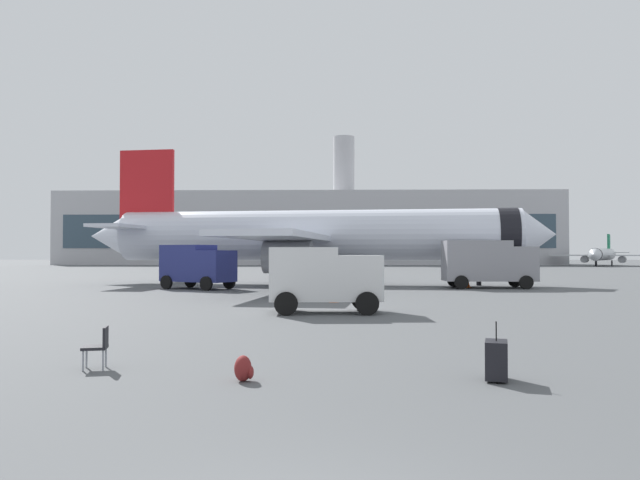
{
  "coord_description": "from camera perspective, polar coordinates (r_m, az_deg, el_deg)",
  "views": [
    {
      "loc": [
        0.24,
        -4.78,
        2.38
      ],
      "look_at": [
        -0.5,
        24.44,
        3.0
      ],
      "focal_mm": 33.88,
      "sensor_mm": 36.0,
      "label": 1
    }
  ],
  "objects": [
    {
      "name": "safety_cone_near",
      "position": [
        29.17,
        1.33,
        -5.16
      ],
      "size": [
        0.44,
        0.44,
        0.76
      ],
      "color": "#F2590C",
      "rests_on": "ground"
    },
    {
      "name": "airplane_taxiing",
      "position": [
        120.17,
        25.15,
        -1.25
      ],
      "size": [
        16.78,
        18.13,
        5.93
      ],
      "color": "silver",
      "rests_on": "ground"
    },
    {
      "name": "traveller_backpack",
      "position": [
        11.5,
        -7.21,
        -11.98
      ],
      "size": [
        0.36,
        0.4,
        0.48
      ],
      "color": "maroon",
      "rests_on": "ground"
    },
    {
      "name": "terminal_building",
      "position": [
        125.64,
        -1.02,
        1.08
      ],
      "size": [
        100.63,
        17.8,
        26.58
      ],
      "color": "#B2B2B7",
      "rests_on": "ground"
    },
    {
      "name": "safety_cone_far",
      "position": [
        42.57,
        13.75,
        -3.86
      ],
      "size": [
        0.44,
        0.44,
        0.79
      ],
      "color": "#F2590C",
      "rests_on": "ground"
    },
    {
      "name": "fuel_truck",
      "position": [
        42.13,
        15.55,
        -2.0
      ],
      "size": [
        6.0,
        2.73,
        3.2
      ],
      "color": "gray",
      "rests_on": "ground"
    },
    {
      "name": "cargo_van",
      "position": [
        23.97,
        0.39,
        -3.44
      ],
      "size": [
        4.49,
        2.5,
        2.6
      ],
      "color": "white",
      "rests_on": "ground"
    },
    {
      "name": "airplane_at_gate",
      "position": [
        45.6,
        -0.72,
        0.39
      ],
      "size": [
        35.76,
        32.35,
        10.5
      ],
      "color": "silver",
      "rests_on": "ground"
    },
    {
      "name": "service_truck",
      "position": [
        40.5,
        -11.53,
        -2.28
      ],
      "size": [
        5.27,
        4.23,
        2.9
      ],
      "color": "navy",
      "rests_on": "ground"
    },
    {
      "name": "safety_cone_mid",
      "position": [
        30.17,
        -3.97,
        -5.09
      ],
      "size": [
        0.44,
        0.44,
        0.69
      ],
      "color": "#F2590C",
      "rests_on": "ground"
    },
    {
      "name": "gate_chair",
      "position": [
        13.34,
        -20.17,
        -9.26
      ],
      "size": [
        0.57,
        0.57,
        0.86
      ],
      "color": "black",
      "rests_on": "ground"
    },
    {
      "name": "rolling_suitcase",
      "position": [
        11.91,
        16.32,
        -10.79
      ],
      "size": [
        0.55,
        0.72,
        1.1
      ],
      "color": "black",
      "rests_on": "ground"
    }
  ]
}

